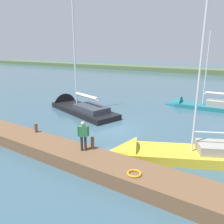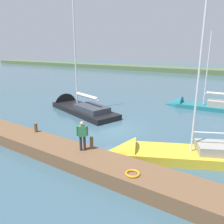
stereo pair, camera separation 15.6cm
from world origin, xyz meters
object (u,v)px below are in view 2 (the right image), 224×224
sailboat_behind_pier (196,106)px  sailboat_far_left (174,156)px  person_on_dock (82,134)px  mooring_post_far (92,143)px  mooring_post_near (36,128)px  life_ring_buoy (133,173)px  sailboat_inner_slip (74,107)px

sailboat_behind_pier → sailboat_far_left: (-1.80, 12.71, 0.06)m
person_on_dock → mooring_post_far: bearing=-72.7°
mooring_post_near → person_on_dock: (-4.47, 0.43, 0.65)m
mooring_post_near → life_ring_buoy: (-7.90, 1.11, -0.25)m
mooring_post_near → person_on_dock: 4.53m
life_ring_buoy → sailboat_behind_pier: size_ratio=0.08×
mooring_post_far → sailboat_behind_pier: 15.58m
mooring_post_far → life_ring_buoy: size_ratio=1.04×
sailboat_behind_pier → sailboat_far_left: bearing=93.9°
sailboat_far_left → person_on_dock: size_ratio=6.82×
mooring_post_near → life_ring_buoy: 7.99m
mooring_post_far → person_on_dock: (0.27, 0.43, 0.61)m
sailboat_inner_slip → mooring_post_near: bearing=133.6°
sailboat_far_left → life_ring_buoy: bearing=54.7°
mooring_post_near → mooring_post_far: mooring_post_far is taller
life_ring_buoy → sailboat_inner_slip: (11.83, -8.99, -0.63)m
sailboat_inner_slip → sailboat_far_left: bearing=174.7°
sailboat_far_left → mooring_post_near: bearing=-8.1°
mooring_post_near → mooring_post_far: (-4.74, 0.00, 0.04)m
mooring_post_far → sailboat_behind_pier: (-2.01, -15.42, -0.92)m
mooring_post_near → sailboat_far_left: (-8.55, -2.71, -0.82)m
mooring_post_far → person_on_dock: 0.80m
mooring_post_far → sailboat_far_left: bearing=-144.6°
sailboat_far_left → person_on_dock: sailboat_far_left is taller
sailboat_far_left → mooring_post_far: bearing=9.8°
life_ring_buoy → sailboat_far_left: bearing=-99.6°
mooring_post_far → sailboat_behind_pier: bearing=-97.4°
sailboat_inner_slip → sailboat_far_left: 13.50m
sailboat_inner_slip → person_on_dock: sailboat_inner_slip is taller
sailboat_behind_pier → mooring_post_near: bearing=62.2°
sailboat_inner_slip → person_on_dock: size_ratio=7.49×
sailboat_inner_slip → person_on_dock: bearing=152.4°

